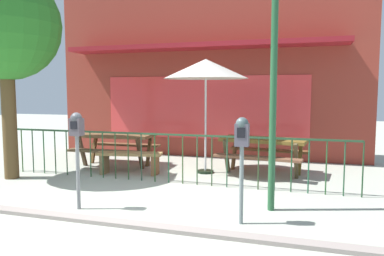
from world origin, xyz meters
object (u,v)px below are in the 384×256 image
Objects in this scene: street_tree at (5,27)px; street_lamp at (274,40)px; picnic_table_right at (263,146)px; parking_meter_far at (77,135)px; patio_umbrella at (206,69)px; parking_meter_near at (242,142)px; picnic_table_left at (116,141)px; patio_bench at (129,158)px.

street_tree is 1.09× the size of street_lamp.
street_tree is (-4.91, -1.93, 2.44)m from picnic_table_right.
street_lamp is at bearing 16.03° from parking_meter_far.
picnic_table_right is 0.47× the size of street_tree.
patio_umbrella is 1.72× the size of parking_meter_near.
picnic_table_left is 0.48× the size of street_lamp.
parking_meter_far is 3.43m from street_tree.
picnic_table_left is 0.94× the size of picnic_table_right.
picnic_table_left and picnic_table_right have the same top height.
parking_meter_near reaches higher than patio_bench.
picnic_table_right is 1.36× the size of parking_meter_near.
parking_meter_near is 5.47m from street_tree.
parking_meter_near is 1.61m from street_lamp.
street_lamp is at bearing -81.16° from picnic_table_right.
patio_umbrella reaches higher than parking_meter_far.
parking_meter_near is at bearing -115.21° from street_lamp.
picnic_table_left is 3.34m from parking_meter_far.
street_lamp reaches higher than parking_meter_near.
patio_umbrella is at bearing -2.72° from picnic_table_left.
patio_umbrella is 4.12m from street_tree.
street_tree is 5.35m from street_lamp.
parking_meter_near is 0.34× the size of street_tree.
picnic_table_left is at bearing -177.35° from picnic_table_right.
patio_umbrella is (2.25, -0.11, 1.64)m from picnic_table_left.
picnic_table_left is at bearing 177.28° from patio_umbrella.
picnic_table_left reaches higher than patio_bench.
patio_bench is at bearing -45.66° from picnic_table_left.
patio_bench is 0.98× the size of parking_meter_far.
picnic_table_right is 0.51× the size of street_lamp.
patio_umbrella is at bearing 68.61° from parking_meter_far.
street_tree is (-2.17, -1.02, 2.70)m from patio_bench.
patio_bench is at bearing -157.03° from patio_umbrella.
patio_bench is 3.68m from parking_meter_near.
picnic_table_left is at bearing 139.27° from parking_meter_near.
parking_meter_far is at bearing -28.40° from street_tree.
parking_meter_far is 0.38× the size of street_lamp.
picnic_table_right is 1.37× the size of patio_bench.
picnic_table_left is 3.48m from picnic_table_right.
picnic_table_right is at bearing 2.65° from picnic_table_left.
patio_bench is at bearing 153.30° from street_lamp.
street_lamp is (3.12, -1.57, 2.16)m from patio_bench.
street_lamp is (0.39, -2.48, 1.90)m from picnic_table_right.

